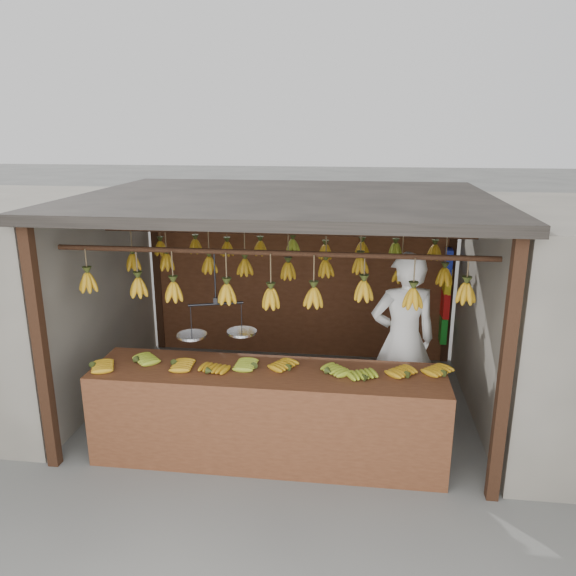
# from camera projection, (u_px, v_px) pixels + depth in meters

# --- Properties ---
(ground) EXTENTS (80.00, 80.00, 0.00)m
(ground) POSITION_uv_depth(u_px,v_px,m) (285.00, 402.00, 6.52)
(ground) COLOR #5B5B57
(stall) EXTENTS (4.30, 3.30, 2.40)m
(stall) POSITION_uv_depth(u_px,v_px,m) (288.00, 230.00, 6.29)
(stall) COLOR black
(stall) RESTS_ON ground
(counter) EXTENTS (3.54, 0.75, 0.96)m
(counter) POSITION_uv_depth(u_px,v_px,m) (266.00, 395.00, 5.16)
(counter) COLOR #572E1A
(counter) RESTS_ON ground
(hanging_bananas) EXTENTS (3.63, 2.24, 0.38)m
(hanging_bananas) POSITION_uv_depth(u_px,v_px,m) (284.00, 267.00, 6.06)
(hanging_bananas) COLOR #B88213
(hanging_bananas) RESTS_ON ground
(balance_scale) EXTENTS (0.72, 0.42, 0.81)m
(balance_scale) POSITION_uv_depth(u_px,v_px,m) (217.00, 330.00, 5.28)
(balance_scale) COLOR black
(balance_scale) RESTS_ON ground
(vendor) EXTENTS (0.77, 0.59, 1.90)m
(vendor) POSITION_uv_depth(u_px,v_px,m) (403.00, 341.00, 5.82)
(vendor) COLOR white
(vendor) RESTS_ON ground
(bag_bundles) EXTENTS (0.08, 0.26, 1.26)m
(bag_bundles) POSITION_uv_depth(u_px,v_px,m) (446.00, 294.00, 7.30)
(bag_bundles) COLOR #1426BF
(bag_bundles) RESTS_ON ground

